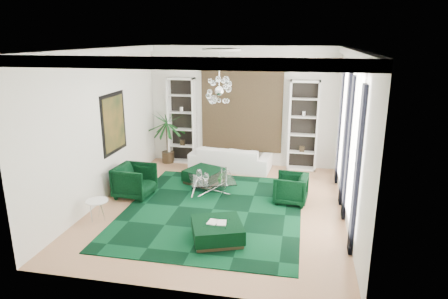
% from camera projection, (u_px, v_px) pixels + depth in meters
% --- Properties ---
extents(floor, '(6.00, 7.00, 0.02)m').
position_uv_depth(floor, '(219.00, 206.00, 9.94)').
color(floor, tan).
rests_on(floor, ground).
extents(ceiling, '(6.00, 7.00, 0.02)m').
position_uv_depth(ceiling, '(219.00, 48.00, 8.89)').
color(ceiling, white).
rests_on(ceiling, ground).
extents(wall_back, '(6.00, 0.02, 3.80)m').
position_uv_depth(wall_back, '(242.00, 107.00, 12.73)').
color(wall_back, white).
rests_on(wall_back, ground).
extents(wall_front, '(6.00, 0.02, 3.80)m').
position_uv_depth(wall_front, '(171.00, 183.00, 6.11)').
color(wall_front, white).
rests_on(wall_front, ground).
extents(wall_left, '(0.02, 7.00, 3.80)m').
position_uv_depth(wall_left, '(102.00, 126.00, 9.98)').
color(wall_left, white).
rests_on(wall_left, ground).
extents(wall_right, '(0.02, 7.00, 3.80)m').
position_uv_depth(wall_right, '(352.00, 138.00, 8.85)').
color(wall_right, white).
rests_on(wall_right, ground).
extents(crown_molding, '(6.00, 7.00, 0.18)m').
position_uv_depth(crown_molding, '(219.00, 53.00, 8.92)').
color(crown_molding, white).
rests_on(crown_molding, ceiling).
extents(ceiling_medallion, '(0.90, 0.90, 0.05)m').
position_uv_depth(ceiling_medallion, '(222.00, 50.00, 9.19)').
color(ceiling_medallion, white).
rests_on(ceiling_medallion, ceiling).
extents(tapestry, '(2.50, 0.06, 2.80)m').
position_uv_depth(tapestry, '(242.00, 107.00, 12.68)').
color(tapestry, black).
rests_on(tapestry, wall_back).
extents(shelving_left, '(0.90, 0.38, 2.80)m').
position_uv_depth(shelving_left, '(182.00, 121.00, 13.04)').
color(shelving_left, white).
rests_on(shelving_left, floor).
extents(shelving_right, '(0.90, 0.38, 2.80)m').
position_uv_depth(shelving_right, '(303.00, 126.00, 12.30)').
color(shelving_right, white).
rests_on(shelving_right, floor).
extents(painting, '(0.04, 1.30, 1.60)m').
position_uv_depth(painting, '(114.00, 123.00, 10.56)').
color(painting, black).
rests_on(painting, wall_left).
extents(window_near, '(0.03, 1.10, 2.90)m').
position_uv_depth(window_near, '(355.00, 148.00, 8.00)').
color(window_near, white).
rests_on(window_near, wall_right).
extents(curtain_near_a, '(0.07, 0.30, 3.25)m').
position_uv_depth(curtain_near_a, '(357.00, 173.00, 7.34)').
color(curtain_near_a, black).
rests_on(curtain_near_a, floor).
extents(curtain_near_b, '(0.07, 0.30, 3.25)m').
position_uv_depth(curtain_near_b, '(349.00, 150.00, 8.81)').
color(curtain_near_b, black).
rests_on(curtain_near_b, floor).
extents(window_far, '(0.03, 1.10, 2.90)m').
position_uv_depth(window_far, '(345.00, 124.00, 10.26)').
color(window_far, white).
rests_on(window_far, wall_right).
extents(curtain_far_a, '(0.07, 0.30, 3.25)m').
position_uv_depth(curtain_far_a, '(345.00, 140.00, 9.60)').
color(curtain_far_a, black).
rests_on(curtain_far_a, floor).
extents(curtain_far_b, '(0.07, 0.30, 3.25)m').
position_uv_depth(curtain_far_b, '(340.00, 127.00, 11.08)').
color(curtain_far_b, black).
rests_on(curtain_far_b, floor).
extents(rug, '(4.20, 5.00, 0.02)m').
position_uv_depth(rug, '(213.00, 210.00, 9.69)').
color(rug, black).
rests_on(rug, floor).
extents(sofa, '(2.59, 1.19, 0.74)m').
position_uv_depth(sofa, '(230.00, 158.00, 12.58)').
color(sofa, white).
rests_on(sofa, floor).
extents(armchair_left, '(1.00, 0.98, 0.85)m').
position_uv_depth(armchair_left, '(135.00, 181.00, 10.41)').
color(armchair_left, black).
rests_on(armchair_left, floor).
extents(armchair_right, '(0.89, 0.87, 0.74)m').
position_uv_depth(armchair_right, '(291.00, 189.00, 10.05)').
color(armchair_right, black).
rests_on(armchair_right, floor).
extents(coffee_table, '(1.51, 1.51, 0.40)m').
position_uv_depth(coffee_table, '(212.00, 185.00, 10.74)').
color(coffee_table, white).
rests_on(coffee_table, floor).
extents(ottoman_side, '(1.21, 1.21, 0.41)m').
position_uv_depth(ottoman_side, '(204.00, 176.00, 11.43)').
color(ottoman_side, black).
rests_on(ottoman_side, floor).
extents(ottoman_front, '(1.28, 1.28, 0.40)m').
position_uv_depth(ottoman_front, '(217.00, 232.00, 8.20)').
color(ottoman_front, black).
rests_on(ottoman_front, floor).
extents(book, '(0.39, 0.26, 0.03)m').
position_uv_depth(book, '(217.00, 222.00, 8.14)').
color(book, white).
rests_on(book, ottoman_front).
extents(side_table, '(0.63, 0.63, 0.48)m').
position_uv_depth(side_table, '(98.00, 211.00, 9.09)').
color(side_table, white).
rests_on(side_table, floor).
extents(palm, '(1.80, 1.80, 2.21)m').
position_uv_depth(palm, '(167.00, 130.00, 13.06)').
color(palm, '#134418').
rests_on(palm, floor).
extents(chandelier, '(0.94, 0.94, 0.76)m').
position_uv_depth(chandelier, '(219.00, 91.00, 9.19)').
color(chandelier, white).
rests_on(chandelier, ceiling).
extents(table_plant, '(0.18, 0.16, 0.26)m').
position_uv_depth(table_plant, '(220.00, 178.00, 10.36)').
color(table_plant, '#134418').
rests_on(table_plant, coffee_table).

